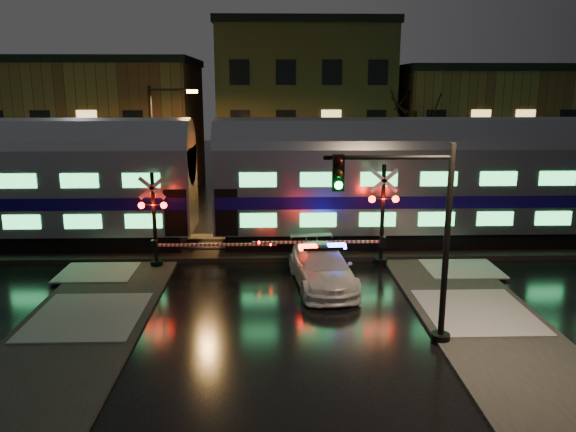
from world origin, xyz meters
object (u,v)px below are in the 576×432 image
(crossing_signal_right, at_px, (374,225))
(streetlight, at_px, (158,149))
(police_car, at_px, (322,267))
(crossing_signal_left, at_px, (163,230))
(traffic_light, at_px, (415,241))

(crossing_signal_right, xyz_separation_m, streetlight, (-10.24, 6.69, 2.53))
(police_car, distance_m, streetlight, 12.47)
(crossing_signal_left, xyz_separation_m, streetlight, (-1.39, 6.69, 2.66))
(police_car, bearing_deg, crossing_signal_right, 38.01)
(streetlight, bearing_deg, crossing_signal_right, -33.15)
(police_car, bearing_deg, traffic_light, -72.92)
(crossing_signal_right, xyz_separation_m, crossing_signal_left, (-8.85, -0.01, -0.13))
(police_car, xyz_separation_m, traffic_light, (2.17, -5.08, 2.44))
(crossing_signal_right, relative_size, traffic_light, 1.03)
(crossing_signal_left, xyz_separation_m, traffic_light, (8.63, -7.39, 1.50))
(crossing_signal_left, relative_size, traffic_light, 0.96)
(traffic_light, bearing_deg, crossing_signal_left, 128.99)
(crossing_signal_right, height_order, traffic_light, traffic_light)
(traffic_light, bearing_deg, crossing_signal_right, 77.90)
(crossing_signal_right, bearing_deg, traffic_light, -91.67)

